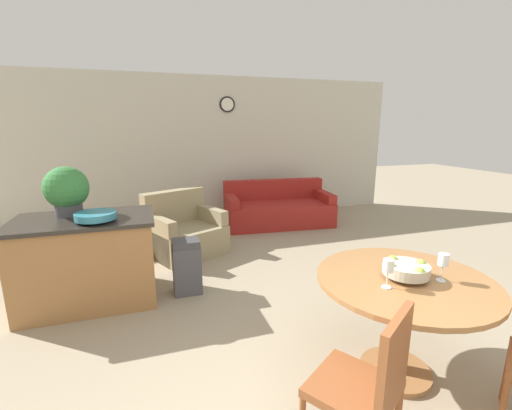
# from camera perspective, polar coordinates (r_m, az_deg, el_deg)

# --- Properties ---
(wall_back) EXTENTS (8.00, 0.09, 2.70)m
(wall_back) POSITION_cam_1_polar(r_m,az_deg,el_deg) (6.70, -9.23, 9.18)
(wall_back) COLOR beige
(wall_back) RESTS_ON ground_plane
(dining_table) EXTENTS (1.21, 1.21, 0.76)m
(dining_table) POSITION_cam_1_polar(r_m,az_deg,el_deg) (2.72, 23.24, -14.46)
(dining_table) COLOR #9E6B3D
(dining_table) RESTS_ON ground_plane
(dining_chair_near_left) EXTENTS (0.58, 0.58, 0.93)m
(dining_chair_near_left) POSITION_cam_1_polar(r_m,az_deg,el_deg) (2.06, 18.18, -26.28)
(dining_chair_near_left) COLOR brown
(dining_chair_near_left) RESTS_ON ground_plane
(fruit_bowl) EXTENTS (0.31, 0.31, 0.13)m
(fruit_bowl) POSITION_cam_1_polar(r_m,az_deg,el_deg) (2.62, 23.71, -9.74)
(fruit_bowl) COLOR #B7B29E
(fruit_bowl) RESTS_ON dining_table
(wine_glass_left) EXTENTS (0.07, 0.07, 0.20)m
(wine_glass_left) POSITION_cam_1_polar(r_m,az_deg,el_deg) (2.40, 21.18, -9.59)
(wine_glass_left) COLOR silver
(wine_glass_left) RESTS_ON dining_table
(wine_glass_right) EXTENTS (0.07, 0.07, 0.20)m
(wine_glass_right) POSITION_cam_1_polar(r_m,az_deg,el_deg) (2.65, 28.76, -8.17)
(wine_glass_right) COLOR silver
(wine_glass_right) RESTS_ON dining_table
(kitchen_island) EXTENTS (1.33, 0.81, 0.91)m
(kitchen_island) POSITION_cam_1_polar(r_m,az_deg,el_deg) (3.92, -26.14, -8.30)
(kitchen_island) COLOR #9E6B3D
(kitchen_island) RESTS_ON ground_plane
(teal_bowl) EXTENTS (0.38, 0.38, 0.09)m
(teal_bowl) POSITION_cam_1_polar(r_m,az_deg,el_deg) (3.59, -25.12, -1.64)
(teal_bowl) COLOR teal
(teal_bowl) RESTS_ON kitchen_island
(potted_plant) EXTENTS (0.43, 0.43, 0.50)m
(potted_plant) POSITION_cam_1_polar(r_m,az_deg,el_deg) (3.93, -29.04, 2.24)
(potted_plant) COLOR #4C4C51
(potted_plant) RESTS_ON kitchen_island
(trash_bin) EXTENTS (0.29, 0.25, 0.60)m
(trash_bin) POSITION_cam_1_polar(r_m,az_deg,el_deg) (3.86, -11.45, -10.02)
(trash_bin) COLOR #47474C
(trash_bin) RESTS_ON ground_plane
(couch) EXTENTS (1.99, 1.10, 0.79)m
(couch) POSITION_cam_1_polar(r_m,az_deg,el_deg) (6.36, 3.63, -0.72)
(couch) COLOR maroon
(couch) RESTS_ON ground_plane
(armchair) EXTENTS (1.20, 1.14, 0.88)m
(armchair) POSITION_cam_1_polar(r_m,az_deg,el_deg) (5.02, -11.85, -4.57)
(armchair) COLOR #998966
(armchair) RESTS_ON ground_plane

